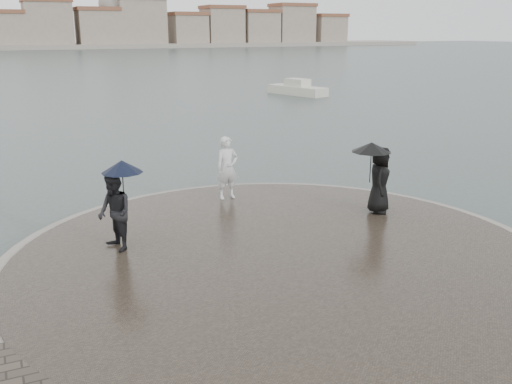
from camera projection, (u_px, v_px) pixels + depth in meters
name	position (u px, v px, depth m)	size (l,w,h in m)	color
ground	(373.00, 342.00, 9.84)	(400.00, 400.00, 0.00)	#2B3835
kerb_ring	(280.00, 261.00, 12.85)	(12.50, 12.50, 0.32)	gray
quay_tip	(280.00, 260.00, 12.84)	(11.90, 11.90, 0.36)	#2D261E
statue	(227.00, 168.00, 16.72)	(0.67, 0.44, 1.85)	silver
visitor_left	(116.00, 204.00, 12.74)	(1.15, 1.07, 2.04)	black
visitor_right	(378.00, 172.00, 15.35)	(1.30, 1.17, 1.95)	black
boats	(102.00, 99.00, 40.93)	(34.46, 6.85, 1.50)	beige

